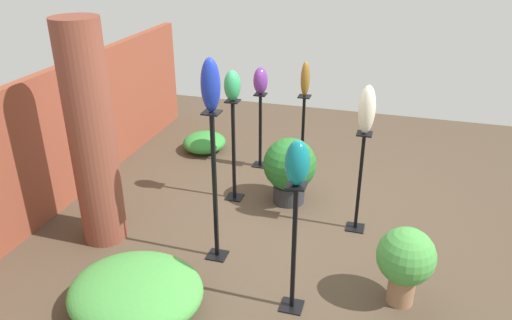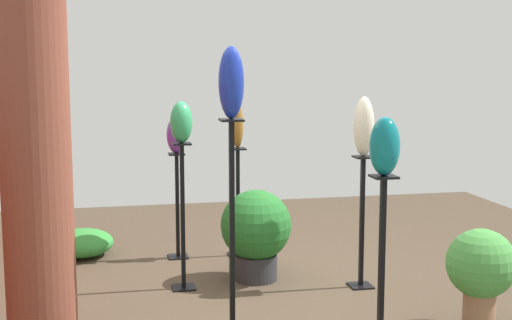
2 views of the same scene
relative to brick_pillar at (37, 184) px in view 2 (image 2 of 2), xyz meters
name	(u,v)px [view 2 (image 2 of 2)]	position (x,y,z in m)	size (l,w,h in m)	color
ground_plane	(270,294)	(0.92, -1.80, -1.19)	(8.00, 8.00, 0.00)	#4C3D2D
brick_pillar	(37,184)	(0.00, 0.00, 0.00)	(0.47, 0.47, 2.38)	brown
pedestal_cobalt	(232,239)	(0.00, -1.31, -0.45)	(0.20, 0.20, 1.60)	black
pedestal_jade	(183,222)	(1.22, -1.09, -0.60)	(0.20, 0.20, 1.29)	black
pedestal_teal	(381,276)	(-0.53, -2.23, -0.62)	(0.20, 0.20, 1.25)	black
pedestal_bronze	(238,207)	(2.17, -1.76, -0.68)	(0.20, 0.20, 1.12)	black
pedestal_ivory	(362,228)	(0.94, -2.64, -0.66)	(0.20, 0.20, 1.17)	black
pedestal_violet	(177,210)	(2.22, -1.15, -0.70)	(0.20, 0.20, 1.07)	black
art_vase_cobalt	(231,82)	(0.00, -1.31, 0.66)	(0.18, 0.18, 0.50)	#192D9E
art_vase_jade	(181,122)	(1.22, -1.09, 0.28)	(0.21, 0.19, 0.36)	#2D9356
art_vase_teal	(385,146)	(-0.53, -2.23, 0.26)	(0.21, 0.20, 0.39)	#0F727A
art_vase_bronze	(238,126)	(2.17, -1.76, 0.15)	(0.12, 0.12, 0.45)	brown
art_vase_ivory	(364,126)	(0.94, -2.64, 0.24)	(0.19, 0.17, 0.52)	beige
art_vase_violet	(176,135)	(2.22, -1.15, 0.06)	(0.21, 0.19, 0.36)	#6B2D8C
potted_plant_mid_right	(256,230)	(1.33, -1.77, -0.73)	(0.65, 0.65, 0.84)	#2D2D33
potted_plant_walkway_edge	(481,268)	(-0.18, -3.16, -0.73)	(0.52, 0.52, 0.76)	#936B4C
foliage_bed_west	(82,243)	(2.48, -0.18, -1.06)	(0.68, 0.64, 0.27)	#338C38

